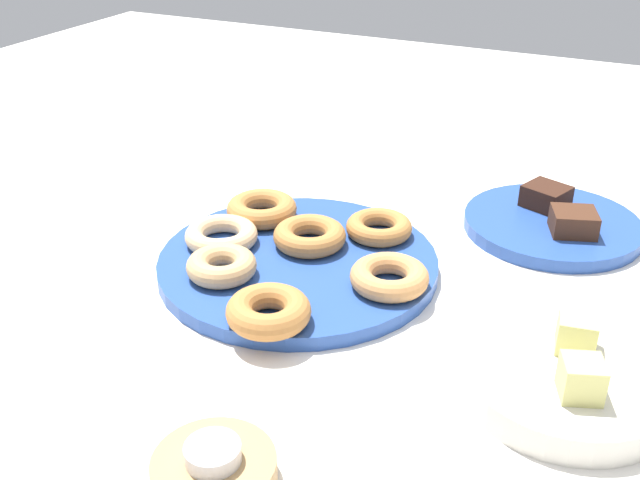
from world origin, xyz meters
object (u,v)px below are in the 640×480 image
at_px(donut_6, 379,227).
at_px(donut_3, 310,236).
at_px(donut_plate, 298,263).
at_px(tealight, 213,453).
at_px(donut_5, 262,209).
at_px(brownie_near, 546,196).
at_px(candle_holder, 214,471).
at_px(donut_1, 222,266).
at_px(melon_chunk_right, 581,379).
at_px(donut_2, 221,235).
at_px(fruit_bowl, 565,381).
at_px(brownie_far, 574,222).
at_px(donut_4, 269,311).
at_px(donut_0, 389,277).
at_px(cake_plate, 552,225).

bearing_deg(donut_6, donut_3, -47.49).
height_order(donut_plate, tealight, tealight).
relative_size(donut_5, brownie_near, 1.70).
distance_m(candle_holder, tealight, 0.02).
distance_m(donut_1, melon_chunk_right, 0.42).
bearing_deg(tealight, donut_6, -176.40).
height_order(donut_2, donut_5, donut_5).
distance_m(candle_holder, fruit_bowl, 0.34).
bearing_deg(brownie_far, donut_4, -36.03).
distance_m(donut_4, brownie_near, 0.47).
bearing_deg(donut_3, tealight, 14.36).
height_order(donut_1, tealight, donut_1).
bearing_deg(donut_0, brownie_far, 143.88).
bearing_deg(donut_3, fruit_bowl, 68.13).
distance_m(donut_plate, candle_holder, 0.35).
xyz_separation_m(donut_plate, donut_3, (-0.03, 0.00, 0.02)).
distance_m(donut_0, donut_3, 0.13).
relative_size(donut_5, tealight, 2.03).
distance_m(donut_3, donut_6, 0.09).
relative_size(donut_4, melon_chunk_right, 2.51).
height_order(donut_5, cake_plate, donut_5).
bearing_deg(donut_6, donut_4, -7.71).
relative_size(donut_2, brownie_far, 1.65).
distance_m(donut_0, donut_4, 0.15).
height_order(donut_1, melon_chunk_right, melon_chunk_right).
relative_size(donut_1, donut_5, 0.87).
height_order(donut_0, cake_plate, donut_0).
bearing_deg(donut_5, melon_chunk_right, 64.59).
xyz_separation_m(donut_plate, fruit_bowl, (0.10, 0.34, 0.01)).
bearing_deg(donut_6, cake_plate, 126.83).
distance_m(donut_plate, donut_1, 0.10).
bearing_deg(donut_6, brownie_far, 117.46).
bearing_deg(melon_chunk_right, donut_4, -89.29).
distance_m(donut_2, brownie_near, 0.45).
relative_size(donut_6, tealight, 1.83).
relative_size(donut_plate, melon_chunk_right, 9.54).
relative_size(donut_2, tealight, 1.97).
relative_size(donut_5, fruit_bowl, 0.48).
distance_m(donut_2, fruit_bowl, 0.45).
height_order(donut_plate, donut_4, donut_4).
height_order(donut_2, fruit_bowl, donut_2).
xyz_separation_m(donut_4, brownie_near, (-0.42, 0.21, 0.00)).
relative_size(donut_4, cake_plate, 0.38).
xyz_separation_m(brownie_near, melon_chunk_right, (0.41, 0.11, 0.02)).
bearing_deg(candle_holder, brownie_far, 160.38).
relative_size(cake_plate, tealight, 5.05).
relative_size(donut_5, cake_plate, 0.40).
xyz_separation_m(brownie_far, candle_holder, (0.55, -0.20, -0.02)).
bearing_deg(brownie_near, donut_5, -59.08).
distance_m(donut_1, cake_plate, 0.46).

